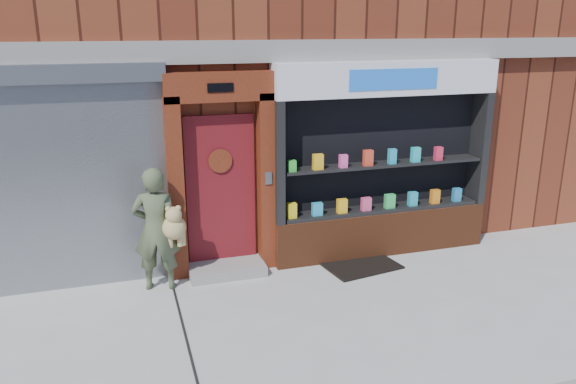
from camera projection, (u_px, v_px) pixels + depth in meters
name	position (u px, v px, depth m)	size (l,w,h in m)	color
ground	(315.00, 323.00, 6.87)	(80.00, 80.00, 0.00)	#9E9E99
shutter_bay	(49.00, 168.00, 7.29)	(3.10, 0.30, 3.04)	gray
red_door_bay	(222.00, 175.00, 7.94)	(1.52, 0.58, 2.90)	#4F1B0D
pharmacy_bay	(382.00, 169.00, 8.63)	(3.50, 0.41, 3.00)	brown
woman	(158.00, 229.00, 7.55)	(0.75, 0.53, 1.72)	#4A5639
doormat	(361.00, 265.00, 8.48)	(1.08, 0.75, 0.03)	black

